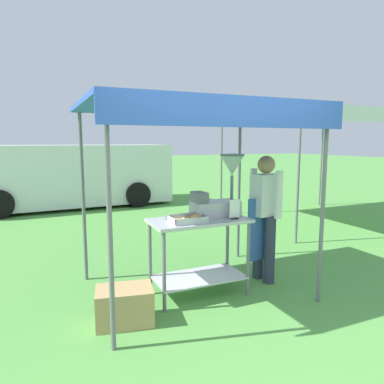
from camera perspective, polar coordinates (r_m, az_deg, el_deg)
ground_plane at (r=8.98m, az=-13.17°, el=-3.54°), size 70.00×70.00×0.00m
stall_canopy at (r=4.05m, az=0.59°, el=12.49°), size 2.49×1.92×2.19m
donut_cart at (r=4.11m, az=1.14°, el=-8.00°), size 1.13×0.59×0.91m
donut_tray at (r=3.89m, az=-0.60°, el=-4.48°), size 0.40×0.29×0.07m
donut_fryer at (r=4.19m, az=4.63°, el=0.11°), size 0.64×0.29×0.73m
menu_sign at (r=4.06m, az=6.88°, el=-3.03°), size 0.13×0.05×0.22m
vendor at (r=4.56m, az=11.62°, el=-3.13°), size 0.46×0.54×1.61m
supply_crate at (r=3.72m, az=-10.81°, el=-17.53°), size 0.61×0.47×0.36m
van_white at (r=10.31m, az=-19.29°, el=2.64°), size 5.51×2.29×1.69m
neighbour_tent at (r=8.41m, az=19.47°, el=11.54°), size 3.37×2.96×2.42m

